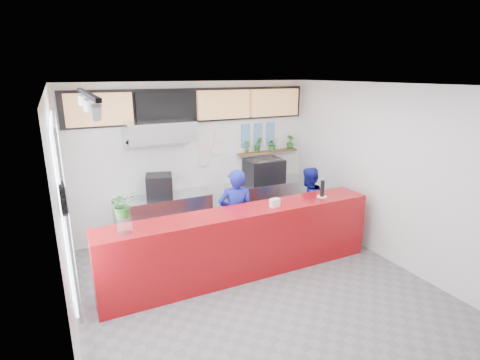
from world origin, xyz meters
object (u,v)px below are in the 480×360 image
object	(u,v)px
panini_oven	(159,186)
espresso_machine	(264,171)
service_counter	(243,243)
pepper_mill	(322,189)
staff_center	(236,216)
staff_right	(307,204)

from	to	relation	value
panini_oven	espresso_machine	xyz separation A→B (m)	(2.25, 0.00, 0.03)
service_counter	panini_oven	xyz separation A→B (m)	(-0.85, 1.80, 0.56)
pepper_mill	panini_oven	bearing A→B (deg)	142.37
service_counter	panini_oven	distance (m)	2.07
panini_oven	espresso_machine	world-z (taller)	espresso_machine
espresso_machine	pepper_mill	bearing A→B (deg)	-85.77
service_counter	staff_center	distance (m)	0.56
service_counter	espresso_machine	size ratio (longest dim) A/B	5.86
service_counter	espresso_machine	bearing A→B (deg)	52.11
service_counter	staff_right	distance (m)	1.84
espresso_machine	staff_right	distance (m)	1.27
espresso_machine	staff_right	size ratio (longest dim) A/B	0.53
service_counter	staff_right	xyz separation A→B (m)	(1.71, 0.65, 0.17)
panini_oven	pepper_mill	bearing A→B (deg)	-23.77
service_counter	espresso_machine	xyz separation A→B (m)	(1.40, 1.80, 0.60)
staff_center	espresso_machine	bearing A→B (deg)	-114.28
espresso_machine	panini_oven	bearing A→B (deg)	-179.19
panini_oven	staff_center	distance (m)	1.66
service_counter	panini_oven	size ratio (longest dim) A/B	9.47
staff_center	panini_oven	bearing A→B (deg)	-33.79
espresso_machine	staff_center	xyz separation A→B (m)	(-1.29, -1.32, -0.33)
panini_oven	staff_center	xyz separation A→B (m)	(0.97, -1.32, -0.29)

